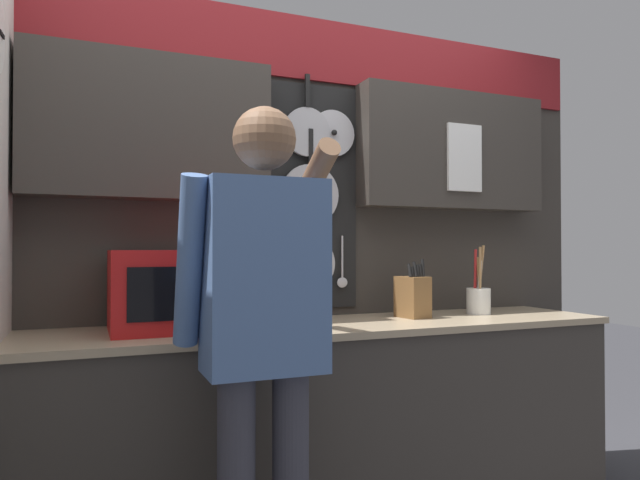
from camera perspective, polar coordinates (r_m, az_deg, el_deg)
The scene contains 6 objects.
base_cabinet_counter at distance 2.62m, azimuth 1.74°, elevation -18.09°, with size 2.59×0.59×0.89m.
back_wall_unit at distance 2.75m, azimuth -0.45°, elevation 3.47°, with size 3.16×0.22×2.34m.
microwave at distance 2.36m, azimuth -14.71°, elevation -4.88°, with size 0.46×0.38×0.32m.
knife_block at distance 2.75m, azimuth 9.25°, elevation -5.57°, with size 0.13×0.16×0.28m.
utensil_crock at distance 2.97m, azimuth 15.57°, elevation -5.62°, with size 0.12×0.12×0.34m.
person at distance 1.86m, azimuth -5.70°, elevation -7.63°, with size 0.54×0.60×1.67m.
Camera 1 is at (-1.02, -2.29, 1.21)m, focal length 32.00 mm.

